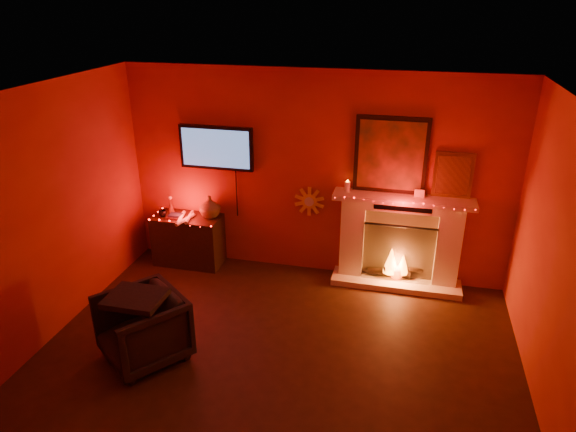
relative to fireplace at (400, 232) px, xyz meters
The scene contains 6 objects.
room 2.72m from the fireplace, 115.53° to the right, with size 5.00×5.00×5.00m.
fireplace is the anchor object (origin of this frame).
tv 2.61m from the fireplace, behind, with size 1.00×0.07×1.24m.
sunburst_clock 1.23m from the fireplace, behind, with size 0.40×0.03×0.40m.
console_table 2.85m from the fireplace, behind, with size 0.93×0.57×1.01m.
armchair 3.30m from the fireplace, 138.81° to the right, with size 0.77×0.80×0.72m, color black.
Camera 1 is at (1.14, -3.66, 3.51)m, focal length 32.00 mm.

